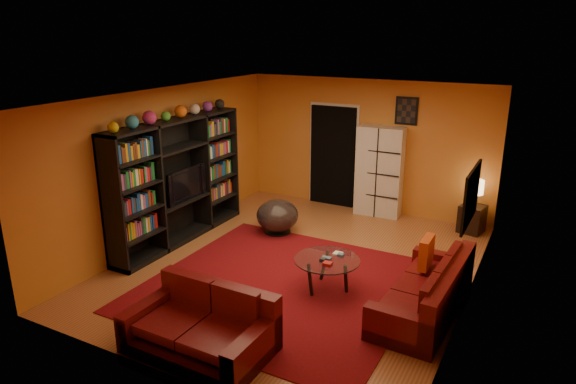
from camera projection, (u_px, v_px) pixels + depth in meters
The scene contains 20 objects.
floor at pixel (297, 265), 7.98m from camera, with size 6.00×6.00×0.00m, color brown.
ceiling at pixel (298, 97), 7.19m from camera, with size 6.00×6.00×0.00m, color white.
wall_back at pixel (367, 146), 10.11m from camera, with size 6.00×6.00×0.00m, color #C6742B.
wall_front at pixel (160, 264), 5.06m from camera, with size 6.00×6.00×0.00m, color #C6742B.
wall_left at pixel (167, 165), 8.70m from camera, with size 6.00×6.00×0.00m, color #C6742B.
wall_right at pixel (474, 212), 6.47m from camera, with size 6.00×6.00×0.00m, color #C6742B.
rug at pixel (281, 285), 7.34m from camera, with size 3.60×3.60×0.01m, color #580A10.
doorway at pixel (333, 156), 10.47m from camera, with size 0.95×0.10×2.04m, color black.
wall_art_right at pixel (471, 196), 6.13m from camera, with size 0.03×1.00×0.70m, color black.
wall_art_back at pixel (407, 111), 9.53m from camera, with size 0.42×0.03×0.52m, color black.
entertainment_unit at pixel (178, 181), 8.68m from camera, with size 0.45×3.00×2.10m, color black.
tv at pixel (182, 184), 8.71m from camera, with size 0.13×0.97×0.56m, color black.
sofa at pixel (430, 293), 6.54m from camera, with size 0.93×2.07×0.85m.
loveseat at pixel (204, 325), 5.85m from camera, with size 1.63×0.99×0.85m.
throw_pillow at pixel (426, 252), 6.92m from camera, with size 0.12×0.42×0.42m, color #D54C17.
coffee_table at pixel (327, 262), 7.11m from camera, with size 0.92×0.92×0.46m.
storage_cabinet at pixel (380, 171), 9.91m from camera, with size 0.87×0.39×1.75m, color beige.
bowl_chair at pixel (277, 216), 9.15m from camera, with size 0.75×0.75×0.61m.
side_table at pixel (472, 219), 9.21m from camera, with size 0.40×0.40×0.50m, color black.
table_lamp at pixel (475, 188), 9.03m from camera, with size 0.28×0.28×0.47m.
Camera 1 is at (3.27, -6.47, 3.51)m, focal length 32.00 mm.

